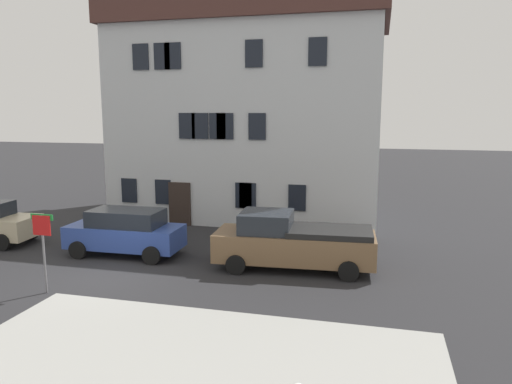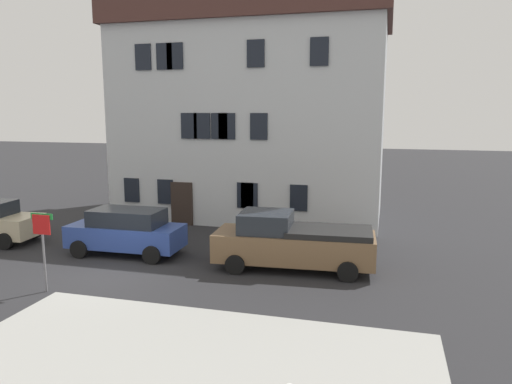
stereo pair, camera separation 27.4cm
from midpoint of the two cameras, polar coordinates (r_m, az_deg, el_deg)
name	(u,v)px [view 1 (the left image)]	position (r m, az deg, el deg)	size (l,w,h in m)	color
ground_plane	(109,275)	(17.46, -17.35, -9.30)	(120.00, 120.00, 0.00)	#262628
building_main	(251,103)	(25.83, -0.95, 10.38)	(13.77, 7.38, 11.61)	silver
tree_bare_near	(248,137)	(23.11, -1.35, 6.49)	(3.01, 1.92, 8.71)	brown
tree_bare_mid	(286,139)	(22.77, 3.13, 6.19)	(2.48, 2.15, 8.67)	brown
car_blue_wagon	(125,232)	(19.38, -15.46, -4.50)	(4.43, 2.01, 1.79)	#2D4799
pickup_truck_brown	(293,242)	(17.14, 3.87, -5.85)	(5.66, 2.48, 2.00)	brown
street_sign_pole	(43,238)	(16.03, -24.19, -4.92)	(0.76, 0.07, 2.46)	slate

